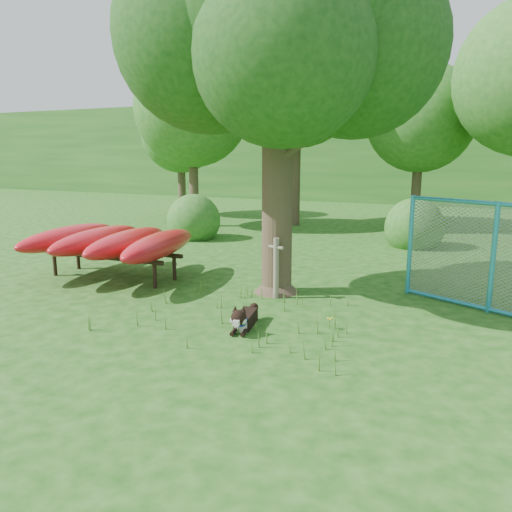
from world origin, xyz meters
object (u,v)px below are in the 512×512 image
at_px(fence_section, 493,258).
at_px(oak_tree, 277,28).
at_px(husky_dog, 244,319).
at_px(kayak_rack, 112,241).

bearing_deg(fence_section, oak_tree, -150.68).
relative_size(oak_tree, husky_dog, 7.09).
xyz_separation_m(oak_tree, kayak_rack, (-3.84, -0.48, -4.28)).
distance_m(oak_tree, kayak_rack, 5.77).
bearing_deg(kayak_rack, husky_dog, -24.34).
bearing_deg(oak_tree, fence_section, 4.38).
relative_size(husky_dog, fence_section, 0.32).
xyz_separation_m(husky_dog, fence_section, (3.65, 2.64, 0.84)).
bearing_deg(husky_dog, fence_section, 24.68).
bearing_deg(husky_dog, oak_tree, 88.72).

